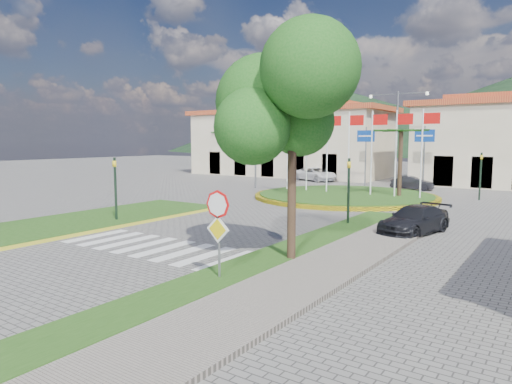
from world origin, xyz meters
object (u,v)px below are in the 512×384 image
Objects in this scene: roundabout_island at (345,195)px; stop_sign at (218,221)px; white_van at (315,174)px; car_dark_b at (412,183)px; car_dark_a at (345,174)px; deciduous_tree at (293,103)px; car_side_right at (414,220)px.

roundabout_island is 4.79× the size of stop_sign.
stop_sign is 0.55× the size of white_van.
roundabout_island is at bearing 103.73° from stop_sign.
car_dark_b is (10.31, -2.96, -0.12)m from white_van.
car_dark_a is 1.18× the size of car_dark_b.
white_van is 1.22× the size of car_dark_a.
deciduous_tree reaches higher than car_side_right.
stop_sign reaches higher than car_side_right.
stop_sign is 0.39× the size of deciduous_tree.
stop_sign is at bearing -76.27° from roundabout_island.
white_van is (-13.40, 27.96, -4.51)m from deciduous_tree.
white_van is 2.98m from car_dark_a.
white_van is at bearing 65.23° from car_dark_b.
car_side_right is at bearing -163.19° from car_dark_a.
white_van reaches higher than car_side_right.
car_dark_b is (8.05, -4.91, -0.12)m from car_dark_a.
car_dark_a is at bearing 110.45° from deciduous_tree.
deciduous_tree is (0.60, 3.04, 3.38)m from stop_sign.
deciduous_tree is at bearing -92.57° from car_side_right.
stop_sign reaches higher than car_dark_a.
roundabout_island reaches higher than white_van.
roundabout_island reaches higher than car_dark_a.
roundabout_island is 12.39m from car_side_right.
deciduous_tree is at bearing -72.09° from roundabout_island.
roundabout_island is 3.21× the size of car_dark_a.
car_side_right is (5.10, -17.85, 0.05)m from car_dark_b.
deciduous_tree is 2.03× the size of car_dark_b.
car_side_right is at bearing -52.75° from roundabout_island.
car_dark_a is 26.29m from car_side_right.
white_van is at bearing 125.82° from roundabout_island.
white_van is 10.72m from car_dark_b.
roundabout_island is 3.80× the size of car_dark_b.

